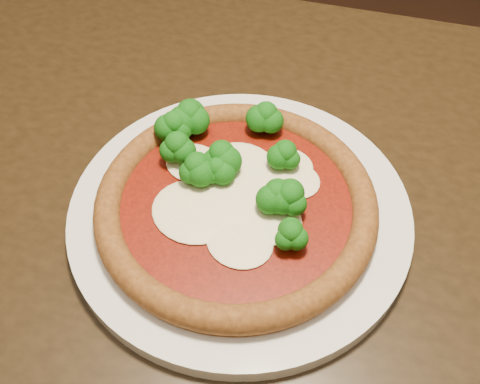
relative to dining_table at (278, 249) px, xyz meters
The scene contains 3 objects.
dining_table is the anchor object (origin of this frame).
plate 0.13m from the dining_table, 114.13° to the right, with size 0.35×0.35×0.02m, color silver.
pizza 0.15m from the dining_table, 118.99° to the right, with size 0.29×0.29×0.06m.
Camera 1 is at (0.17, -0.32, 1.20)m, focal length 40.00 mm.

